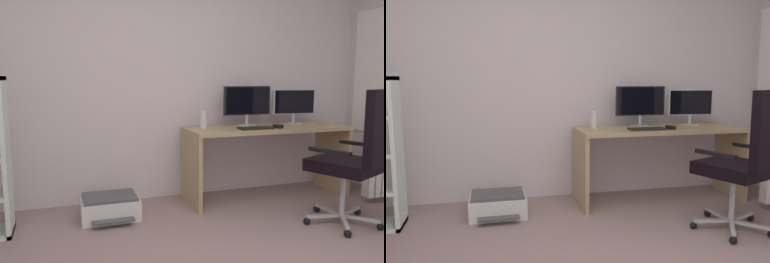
% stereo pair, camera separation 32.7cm
% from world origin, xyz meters
% --- Properties ---
extents(wall_back, '(4.82, 0.10, 2.71)m').
position_xyz_m(wall_back, '(0.00, 2.27, 1.35)').
color(wall_back, silver).
rests_on(wall_back, ground).
extents(desk, '(1.65, 0.57, 0.73)m').
position_xyz_m(desk, '(1.13, 1.85, 0.55)').
color(desk, tan).
rests_on(desk, ground).
extents(monitor_main, '(0.51, 0.18, 0.40)m').
position_xyz_m(monitor_main, '(0.97, 1.99, 0.97)').
color(monitor_main, '#B2B5B7').
rests_on(monitor_main, desk).
extents(monitor_secondary, '(0.47, 0.18, 0.37)m').
position_xyz_m(monitor_secondary, '(1.53, 1.99, 0.95)').
color(monitor_secondary, '#B2B5B7').
rests_on(monitor_secondary, desk).
extents(keyboard, '(0.34, 0.13, 0.02)m').
position_xyz_m(keyboard, '(0.93, 1.72, 0.74)').
color(keyboard, black).
rests_on(keyboard, desk).
extents(computer_mouse, '(0.06, 0.10, 0.03)m').
position_xyz_m(computer_mouse, '(1.18, 1.72, 0.75)').
color(computer_mouse, black).
rests_on(computer_mouse, desk).
extents(desktop_speaker, '(0.07, 0.07, 0.17)m').
position_xyz_m(desktop_speaker, '(0.48, 1.95, 0.82)').
color(desktop_speaker, silver).
rests_on(desktop_speaker, desk).
extents(office_chair, '(0.64, 0.70, 1.13)m').
position_xyz_m(office_chair, '(1.42, 0.91, 0.61)').
color(office_chair, '#B7BABC').
rests_on(office_chair, ground).
extents(printer, '(0.49, 0.46, 0.20)m').
position_xyz_m(printer, '(-0.46, 1.76, 0.10)').
color(printer, silver).
rests_on(printer, ground).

